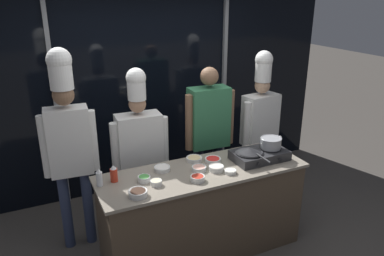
% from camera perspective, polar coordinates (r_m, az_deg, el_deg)
% --- Properties ---
extents(ground_plane, '(24.00, 24.00, 0.00)m').
position_cam_1_polar(ground_plane, '(4.13, 1.54, -17.96)').
color(ground_plane, '#47423D').
extents(window_wall_back, '(5.33, 0.09, 2.70)m').
position_cam_1_polar(window_wall_back, '(4.92, -6.94, 5.94)').
color(window_wall_back, black).
rests_on(window_wall_back, ground_plane).
extents(demo_counter, '(2.05, 0.67, 0.93)m').
position_cam_1_polar(demo_counter, '(3.86, 1.61, -12.55)').
color(demo_counter, '#4C3D2D').
rests_on(demo_counter, ground_plane).
extents(portable_stove, '(0.56, 0.34, 0.11)m').
position_cam_1_polar(portable_stove, '(3.89, 10.27, -4.04)').
color(portable_stove, '#28282B').
rests_on(portable_stove, demo_counter).
extents(frying_pan, '(0.29, 0.49, 0.05)m').
position_cam_1_polar(frying_pan, '(3.79, 8.77, -3.38)').
color(frying_pan, '#232326').
rests_on(frying_pan, portable_stove).
extents(stock_pot, '(0.24, 0.22, 0.11)m').
position_cam_1_polar(stock_pot, '(3.92, 11.92, -2.19)').
color(stock_pot, '#93969B').
rests_on(stock_pot, portable_stove).
extents(squeeze_bottle_chili, '(0.07, 0.07, 0.16)m').
position_cam_1_polar(squeeze_bottle_chili, '(3.47, -11.83, -6.83)').
color(squeeze_bottle_chili, red).
rests_on(squeeze_bottle_chili, demo_counter).
extents(squeeze_bottle_clear, '(0.06, 0.06, 0.17)m').
position_cam_1_polar(squeeze_bottle_clear, '(3.43, -13.94, -7.34)').
color(squeeze_bottle_clear, white).
rests_on(squeeze_bottle_clear, demo_counter).
extents(prep_bowl_garlic, '(0.11, 0.11, 0.04)m').
position_cam_1_polar(prep_bowl_garlic, '(3.58, 5.86, -6.57)').
color(prep_bowl_garlic, white).
rests_on(prep_bowl_garlic, demo_counter).
extents(prep_bowl_chili_flakes, '(0.13, 0.13, 0.05)m').
position_cam_1_polar(prep_bowl_chili_flakes, '(3.43, 0.85, -7.61)').
color(prep_bowl_chili_flakes, white).
rests_on(prep_bowl_chili_flakes, demo_counter).
extents(prep_bowl_rice, '(0.16, 0.16, 0.04)m').
position_cam_1_polar(prep_bowl_rice, '(3.63, -4.57, -6.13)').
color(prep_bowl_rice, white).
rests_on(prep_bowl_rice, demo_counter).
extents(prep_bowl_scallions, '(0.12, 0.12, 0.05)m').
position_cam_1_polar(prep_bowl_scallions, '(3.45, -7.31, -7.62)').
color(prep_bowl_scallions, white).
rests_on(prep_bowl_scallions, demo_counter).
extents(prep_bowl_shrimp, '(0.14, 0.14, 0.04)m').
position_cam_1_polar(prep_bowl_shrimp, '(3.62, 1.07, -6.13)').
color(prep_bowl_shrimp, white).
rests_on(prep_bowl_shrimp, demo_counter).
extents(prep_bowl_bell_pepper, '(0.17, 0.17, 0.04)m').
position_cam_1_polar(prep_bowl_bell_pepper, '(3.80, 3.20, -4.82)').
color(prep_bowl_bell_pepper, white).
rests_on(prep_bowl_bell_pepper, demo_counter).
extents(prep_bowl_soy_glaze, '(0.16, 0.16, 0.05)m').
position_cam_1_polar(prep_bowl_soy_glaze, '(3.23, -8.24, -9.74)').
color(prep_bowl_soy_glaze, white).
rests_on(prep_bowl_soy_glaze, demo_counter).
extents(prep_bowl_noodles, '(0.11, 0.11, 0.05)m').
position_cam_1_polar(prep_bowl_noodles, '(3.38, -5.49, -8.24)').
color(prep_bowl_noodles, white).
rests_on(prep_bowl_noodles, demo_counter).
extents(prep_bowl_ginger, '(0.16, 0.16, 0.04)m').
position_cam_1_polar(prep_bowl_ginger, '(3.81, 0.34, -4.70)').
color(prep_bowl_ginger, white).
rests_on(prep_bowl_ginger, demo_counter).
extents(prep_bowl_onion, '(0.14, 0.14, 0.05)m').
position_cam_1_polar(prep_bowl_onion, '(3.62, 3.73, -6.07)').
color(prep_bowl_onion, white).
rests_on(prep_bowl_onion, demo_counter).
extents(chef_head, '(0.53, 0.24, 2.08)m').
position_cam_1_polar(chef_head, '(3.80, -18.33, -1.15)').
color(chef_head, '#2D3856').
rests_on(chef_head, ground_plane).
extents(chef_sous, '(0.62, 0.27, 1.84)m').
position_cam_1_polar(chef_sous, '(4.02, -8.01, -2.36)').
color(chef_sous, '#232326').
rests_on(chef_sous, ground_plane).
extents(person_guest, '(0.60, 0.25, 1.78)m').
position_cam_1_polar(person_guest, '(4.29, 2.55, 0.04)').
color(person_guest, '#2D3856').
rests_on(person_guest, ground_plane).
extents(chef_line, '(0.57, 0.28, 1.91)m').
position_cam_1_polar(chef_line, '(4.64, 10.36, 1.39)').
color(chef_line, '#232326').
rests_on(chef_line, ground_plane).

